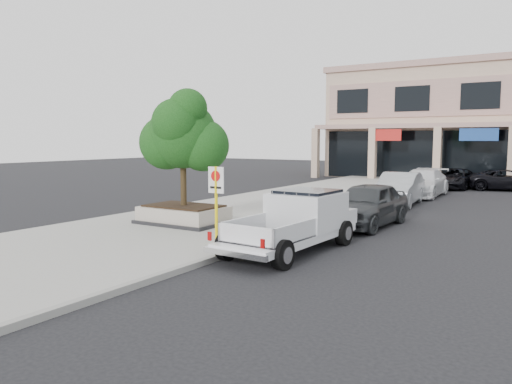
# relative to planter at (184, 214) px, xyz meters

# --- Properties ---
(ground) EXTENTS (120.00, 120.00, 0.00)m
(ground) POSITION_rel_planter_xyz_m (5.63, -2.34, -0.48)
(ground) COLOR black
(ground) RESTS_ON ground
(sidewalk) EXTENTS (8.00, 52.00, 0.15)m
(sidewalk) POSITION_rel_planter_xyz_m (0.13, 3.66, -0.40)
(sidewalk) COLOR gray
(sidewalk) RESTS_ON ground
(curb) EXTENTS (0.20, 52.00, 0.15)m
(curb) POSITION_rel_planter_xyz_m (4.08, 3.66, -0.40)
(curb) COLOR gray
(curb) RESTS_ON ground
(planter) EXTENTS (3.20, 2.20, 0.68)m
(planter) POSITION_rel_planter_xyz_m (0.00, 0.00, 0.00)
(planter) COLOR black
(planter) RESTS_ON sidewalk
(planter_tree) EXTENTS (2.90, 2.55, 4.00)m
(planter_tree) POSITION_rel_planter_xyz_m (0.13, 0.15, 2.94)
(planter_tree) COLOR black
(planter_tree) RESTS_ON planter
(no_parking_sign) EXTENTS (0.55, 0.09, 2.30)m
(no_parking_sign) POSITION_rel_planter_xyz_m (3.20, -2.28, 1.16)
(no_parking_sign) COLOR yellow
(no_parking_sign) RESTS_ON sidewalk
(hedge) EXTENTS (1.10, 0.99, 0.93)m
(hedge) POSITION_rel_planter_xyz_m (3.42, 3.23, 0.14)
(hedge) COLOR #204513
(hedge) RESTS_ON sidewalk
(pickup_truck) EXTENTS (2.29, 5.59, 1.73)m
(pickup_truck) POSITION_rel_planter_xyz_m (5.28, -1.54, 0.39)
(pickup_truck) COLOR silver
(pickup_truck) RESTS_ON ground
(curb_car_a) EXTENTS (2.15, 4.90, 1.64)m
(curb_car_a) POSITION_rel_planter_xyz_m (5.65, 3.82, 0.35)
(curb_car_a) COLOR #303336
(curb_car_a) RESTS_ON ground
(curb_car_b) EXTENTS (2.09, 4.99, 1.60)m
(curb_car_b) POSITION_rel_planter_xyz_m (4.90, 10.60, 0.33)
(curb_car_b) COLOR #AAAEB2
(curb_car_b) RESTS_ON ground
(curb_car_c) EXTENTS (2.19, 5.35, 1.55)m
(curb_car_c) POSITION_rel_planter_xyz_m (4.93, 15.11, 0.30)
(curb_car_c) COLOR silver
(curb_car_c) RESTS_ON ground
(curb_car_d) EXTENTS (2.66, 4.96, 1.32)m
(curb_car_d) POSITION_rel_planter_xyz_m (5.61, 20.93, 0.19)
(curb_car_d) COLOR black
(curb_car_d) RESTS_ON ground
(lot_car_d) EXTENTS (5.15, 3.14, 1.34)m
(lot_car_d) POSITION_rel_planter_xyz_m (8.80, 21.28, 0.19)
(lot_car_d) COLOR black
(lot_car_d) RESTS_ON ground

